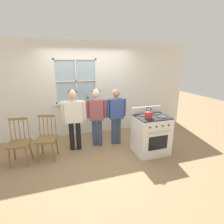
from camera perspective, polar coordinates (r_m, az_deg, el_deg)
ground_plane at (r=4.33m, az=-3.50°, el=-13.43°), size 16.00×16.00×0.00m
wall_back at (r=5.20m, az=-7.47°, el=7.13°), size 6.40×0.16×2.70m
chair_by_window at (r=4.24m, az=-20.51°, el=-8.30°), size 0.51×0.49×0.98m
chair_near_wall at (r=4.27m, az=-28.06°, el=-9.06°), size 0.46×0.45×0.98m
person_elderly_left at (r=4.27m, az=-12.38°, el=-0.52°), size 0.58×0.26×1.52m
person_teen_center at (r=4.41m, az=-5.04°, el=0.06°), size 0.51×0.30×1.50m
person_adult_right at (r=4.51m, az=1.36°, el=-0.05°), size 0.51×0.24×1.48m
stove at (r=4.29m, az=12.57°, el=-7.07°), size 0.77×0.68×1.08m
kettle at (r=3.92m, az=11.85°, el=-0.72°), size 0.21×0.17×0.25m
potted_plant at (r=5.15m, az=-7.94°, el=4.13°), size 0.12×0.12×0.23m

